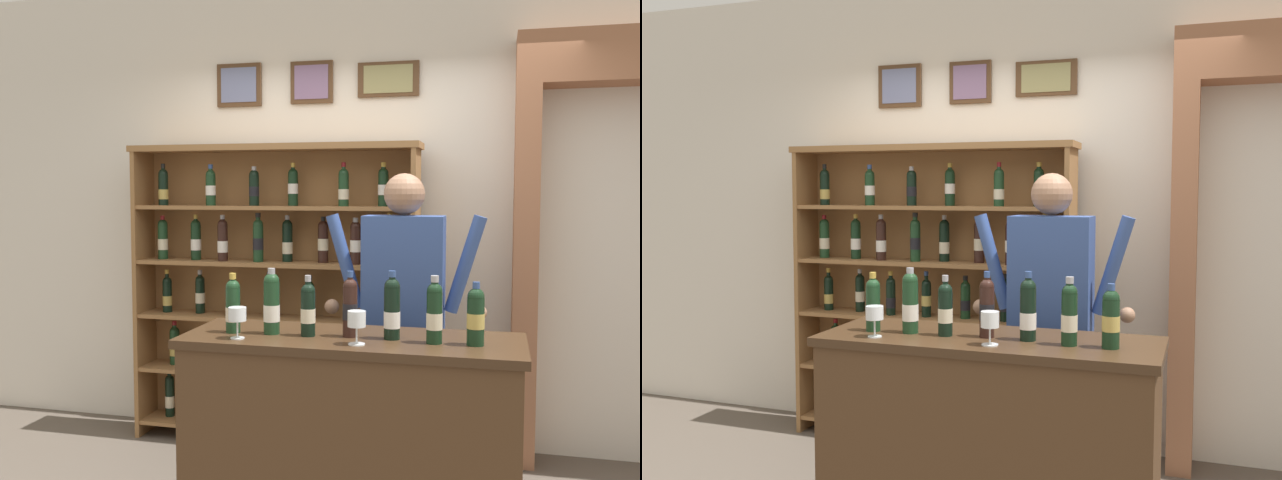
# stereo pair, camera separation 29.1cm
# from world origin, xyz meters

# --- Properties ---
(back_wall) EXTENTS (12.00, 0.19, 3.05)m
(back_wall) POSITION_xyz_m (-0.00, 1.53, 1.53)
(back_wall) COLOR silver
(back_wall) RESTS_ON ground
(wine_shelf) EXTENTS (1.91, 0.30, 1.95)m
(wine_shelf) POSITION_xyz_m (-0.61, 1.24, 1.03)
(wine_shelf) COLOR olive
(wine_shelf) RESTS_ON ground
(tasting_counter) EXTENTS (1.54, 0.57, 1.00)m
(tasting_counter) POSITION_xyz_m (0.17, -0.00, 0.50)
(tasting_counter) COLOR #4C331E
(tasting_counter) RESTS_ON ground
(shopkeeper) EXTENTS (0.87, 0.22, 1.75)m
(shopkeeper) POSITION_xyz_m (0.32, 0.62, 1.09)
(shopkeeper) COLOR #2D3347
(shopkeeper) RESTS_ON ground
(tasting_bottle_rosso) EXTENTS (0.07, 0.07, 0.28)m
(tasting_bottle_rosso) POSITION_xyz_m (-0.39, -0.05, 1.13)
(tasting_bottle_rosso) COLOR #19381E
(tasting_bottle_rosso) RESTS_ON tasting_counter
(tasting_bottle_super_tuscan) EXTENTS (0.08, 0.08, 0.30)m
(tasting_bottle_super_tuscan) POSITION_xyz_m (-0.20, -0.03, 1.14)
(tasting_bottle_super_tuscan) COLOR #19381E
(tasting_bottle_super_tuscan) RESTS_ON tasting_counter
(tasting_bottle_riserva) EXTENTS (0.07, 0.07, 0.28)m
(tasting_bottle_riserva) POSITION_xyz_m (-0.03, -0.04, 1.13)
(tasting_bottle_riserva) COLOR black
(tasting_bottle_riserva) RESTS_ON tasting_counter
(tasting_bottle_brunello) EXTENTS (0.07, 0.07, 0.30)m
(tasting_bottle_brunello) POSITION_xyz_m (0.16, -0.01, 1.14)
(tasting_bottle_brunello) COLOR black
(tasting_bottle_brunello) RESTS_ON tasting_counter
(tasting_bottle_grappa) EXTENTS (0.07, 0.07, 0.31)m
(tasting_bottle_grappa) POSITION_xyz_m (0.35, -0.01, 1.14)
(tasting_bottle_grappa) COLOR black
(tasting_bottle_grappa) RESTS_ON tasting_counter
(tasting_bottle_vin_santo) EXTENTS (0.07, 0.07, 0.30)m
(tasting_bottle_vin_santo) POSITION_xyz_m (0.54, -0.05, 1.14)
(tasting_bottle_vin_santo) COLOR black
(tasting_bottle_vin_santo) RESTS_ON tasting_counter
(tasting_bottle_bianco) EXTENTS (0.08, 0.08, 0.27)m
(tasting_bottle_bianco) POSITION_xyz_m (0.72, -0.04, 1.13)
(tasting_bottle_bianco) COLOR black
(tasting_bottle_bianco) RESTS_ON tasting_counter
(wine_glass_center) EXTENTS (0.08, 0.08, 0.15)m
(wine_glass_center) POSITION_xyz_m (0.22, -0.16, 1.11)
(wine_glass_center) COLOR silver
(wine_glass_center) RESTS_ON tasting_counter
(wine_glass_spare) EXTENTS (0.08, 0.08, 0.14)m
(wine_glass_spare) POSITION_xyz_m (-0.32, -0.17, 1.11)
(wine_glass_spare) COLOR silver
(wine_glass_spare) RESTS_ON tasting_counter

